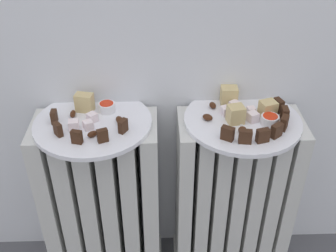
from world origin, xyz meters
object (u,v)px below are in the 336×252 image
Objects in this scene: plate_left at (93,123)px; fork at (238,118)px; radiator_left at (103,203)px; radiator_right at (232,200)px; jam_bowl_right at (270,119)px; jam_bowl_left at (107,107)px; plate_right at (242,120)px.

fork is at bearing 0.34° from plate_left.
fork is at bearing 0.34° from radiator_left.
radiator_right is at bearing 0.00° from plate_left.
jam_bowl_right reaches higher than radiator_left.
radiator_right is 0.32m from jam_bowl_right.
radiator_right is 12.16× the size of jam_bowl_right.
fork is (0.35, -0.05, -0.01)m from jam_bowl_left.
plate_left is 0.39m from plate_right.
jam_bowl_right reaches higher than radiator_right.
plate_right is 6.97× the size of jam_bowl_left.
fork is (-0.08, 0.03, -0.01)m from jam_bowl_right.
radiator_right is 0.49m from plate_left.
plate_right is at bearing 180.00° from radiator_right.
plate_right is at bearing 0.00° from plate_left.
jam_bowl_left is (0.03, 0.05, 0.31)m from radiator_left.
plate_right is at bearing -10.78° from fork.
plate_right is 0.36m from jam_bowl_left.
plate_left is 0.38m from fork.
radiator_left is 1.00× the size of radiator_right.
jam_bowl_left is 0.35m from fork.
radiator_left and radiator_right have the same top height.
radiator_right is at bearing 0.00° from plate_right.
fork is at bearing 159.54° from jam_bowl_right.
jam_bowl_right reaches higher than plate_left.
jam_bowl_right reaches higher than plate_right.
jam_bowl_right is at bearing -3.27° from radiator_left.
plate_left and plate_right have the same top height.
jam_bowl_right is (0.46, -0.03, 0.31)m from radiator_left.
jam_bowl_right reaches higher than fork.
plate_right is (-0.00, 0.00, 0.29)m from radiator_right.
radiator_right is 0.30m from fork.
plate_right is 3.40× the size of fork.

